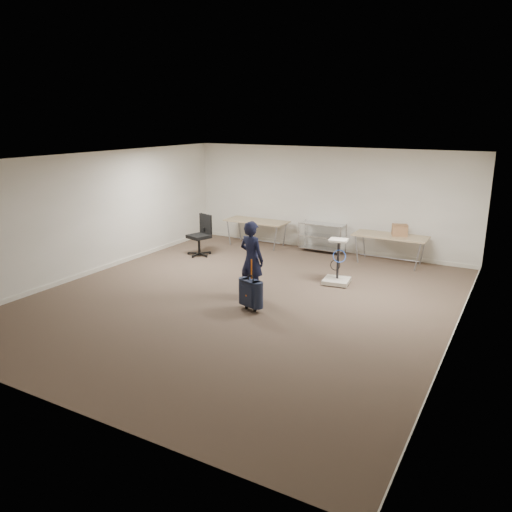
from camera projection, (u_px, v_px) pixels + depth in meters
The scene contains 10 objects.
ground at pixel (244, 299), 10.11m from camera, with size 9.00×9.00×0.00m, color #46372B.
room_shell at pixel (275, 278), 11.26m from camera, with size 8.00×9.00×9.00m.
folding_table_left at pixel (257, 222), 14.14m from camera, with size 1.80×0.75×0.73m.
folding_table_right at pixel (390, 237), 12.36m from camera, with size 1.80×0.75×0.73m.
wire_shelf at pixel (322, 236), 13.53m from camera, with size 1.22×0.47×0.80m.
person at pixel (252, 259), 10.06m from camera, with size 0.58×0.38×1.58m, color black.
suitcase at pixel (251, 293), 9.44m from camera, with size 0.41×0.31×1.01m.
office_chair at pixel (200, 243), 13.26m from camera, with size 0.65×0.66×1.08m.
equipment_cart at pixel (337, 272), 10.96m from camera, with size 0.62×0.62×1.01m.
cardboard_box at pixel (400, 230), 12.30m from camera, with size 0.37×0.28×0.28m, color olive.
Camera 1 is at (4.83, -8.19, 3.56)m, focal length 35.00 mm.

